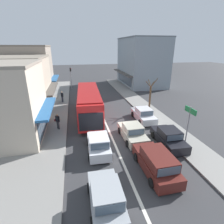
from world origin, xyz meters
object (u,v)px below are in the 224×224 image
Objects in this scene: wagon_behind_bus_near at (156,162)px; parked_sedan_kerb_second at (143,115)px; traffic_light_downstreet at (71,75)px; city_bus at (89,101)px; pedestrian_with_handbag_near at (58,121)px; directional_road_sign at (189,118)px; hatchback_adjacent_lane_lead at (99,144)px; street_tree_right at (150,96)px; parked_sedan_kerb_front at (169,138)px; hatchback_behind_bus_mid at (106,197)px; pedestrian_browsing_midblock at (62,96)px; sedan_queue_far_back at (132,132)px.

wagon_behind_bus_near is 9.00m from parked_sedan_kerb_second.
wagon_behind_bus_near is at bearing -77.97° from traffic_light_downstreet.
pedestrian_with_handbag_near is (-3.47, -3.27, -0.81)m from city_bus.
hatchback_adjacent_lane_lead is at bearing 174.41° from directional_road_sign.
hatchback_adjacent_lane_lead is 11.52m from street_tree_right.
parked_sedan_kerb_front is at bearing 153.36° from directional_road_sign.
parked_sedan_kerb_front is 1.18× the size of directional_road_sign.
hatchback_adjacent_lane_lead is 7.66m from directional_road_sign.
wagon_behind_bus_near reaches higher than hatchback_behind_bus_mid.
street_tree_right is at bearing 86.26° from directional_road_sign.
directional_road_sign is 12.29m from pedestrian_with_handbag_near.
directional_road_sign reaches higher than wagon_behind_bus_near.
traffic_light_downstreet reaches higher than hatchback_adjacent_lane_lead.
directional_road_sign is at bearing -68.36° from traffic_light_downstreet.
street_tree_right reaches higher than directional_road_sign.
parked_sedan_kerb_front is 1.01× the size of traffic_light_downstreet.
wagon_behind_bus_near is 1.21× the size of hatchback_behind_bus_mid.
pedestrian_browsing_midblock reaches higher than hatchback_behind_bus_mid.
sedan_queue_far_back is at bearing 151.34° from directional_road_sign.
directional_road_sign is (7.37, -0.72, 1.97)m from hatchback_adjacent_lane_lead.
parked_sedan_kerb_second is (6.01, 5.44, -0.05)m from hatchback_adjacent_lane_lead.
parked_sedan_kerb_front is at bearing -53.00° from city_bus.
hatchback_adjacent_lane_lead is 0.88× the size of parked_sedan_kerb_front.
sedan_queue_far_back is (3.37, -6.59, -1.22)m from city_bus.
pedestrian_with_handbag_near is at bearing 131.13° from wagon_behind_bus_near.
parked_sedan_kerb_front is 8.63m from street_tree_right.
city_bus is at bearing 107.33° from wagon_behind_bus_near.
sedan_queue_far_back is 7.72m from hatchback_behind_bus_mid.
parked_sedan_kerb_front is at bearing -0.93° from hatchback_adjacent_lane_lead.
traffic_light_downstreet reaches higher than directional_road_sign.
parked_sedan_kerb_front is at bearing 38.77° from hatchback_behind_bus_mid.
directional_road_sign reaches higher than city_bus.
traffic_light_downstreet is at bearing 123.86° from street_tree_right.
street_tree_right is at bearing 1.13° from city_bus.
directional_road_sign is at bearing 30.69° from hatchback_behind_bus_mid.
hatchback_behind_bus_mid is 0.86× the size of street_tree_right.
pedestrian_browsing_midblock is at bearing 111.80° from wagon_behind_bus_near.
pedestrian_with_handbag_near is at bearing 153.02° from parked_sedan_kerb_front.
pedestrian_browsing_midblock is (-0.03, 9.53, -0.00)m from pedestrian_with_handbag_near.
parked_sedan_kerb_front is (6.15, -8.17, -1.22)m from city_bus.
hatchback_adjacent_lane_lead is 5.32m from hatchback_behind_bus_mid.
wagon_behind_bus_near is 1.26× the size of directional_road_sign.
pedestrian_browsing_midblock is at bearing 136.99° from parked_sedan_kerb_second.
city_bus is at bearing 156.48° from parked_sedan_kerb_second.
hatchback_behind_bus_mid is at bearing -121.55° from street_tree_right.
parked_sedan_kerb_front is 24.91m from traffic_light_downstreet.
city_bus reaches higher than hatchback_adjacent_lane_lead.
directional_road_sign is (7.40, -8.79, 0.80)m from city_bus.
sedan_queue_far_back is 1.18× the size of directional_road_sign.
directional_road_sign is at bearing -49.92° from city_bus.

